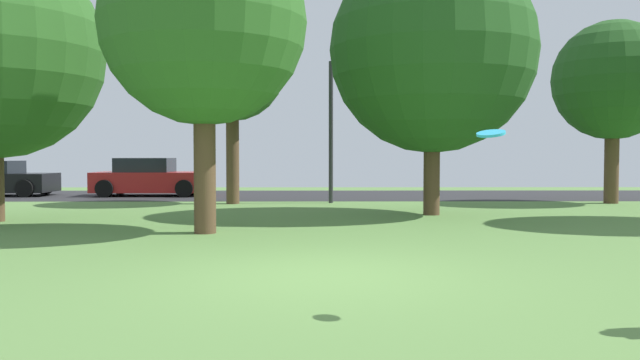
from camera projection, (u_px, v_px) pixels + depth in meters
name	position (u px, v px, depth m)	size (l,w,h in m)	color
ground_plane	(323.00, 275.00, 8.07)	(44.00, 44.00, 0.00)	#5B8442
road_strip	(317.00, 195.00, 24.05)	(44.00, 6.40, 0.01)	#28282B
birch_tree_lone	(432.00, 51.00, 16.06)	(5.22, 5.22, 6.80)	brown
oak_tree_center	(232.00, 69.00, 19.74)	(3.33, 3.33, 5.92)	brown
maple_tree_near	(613.00, 81.00, 19.93)	(3.74, 3.74, 5.75)	brown
oak_tree_right	(204.00, 23.00, 12.25)	(4.00, 4.00, 6.10)	brown
frisbee_disc	(491.00, 133.00, 5.97)	(0.37, 0.37, 0.09)	#2DB2E0
parked_car_red	(150.00, 178.00, 23.76)	(4.10, 2.09, 1.42)	#B21E1E
street_lamp_post	(331.00, 132.00, 20.17)	(0.14, 0.14, 4.50)	#2D2D33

